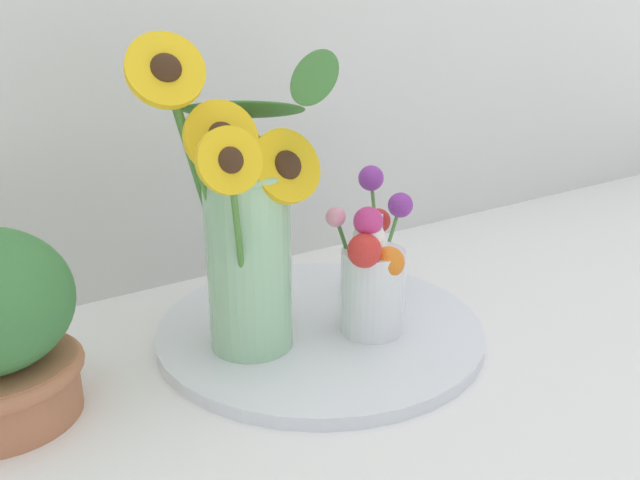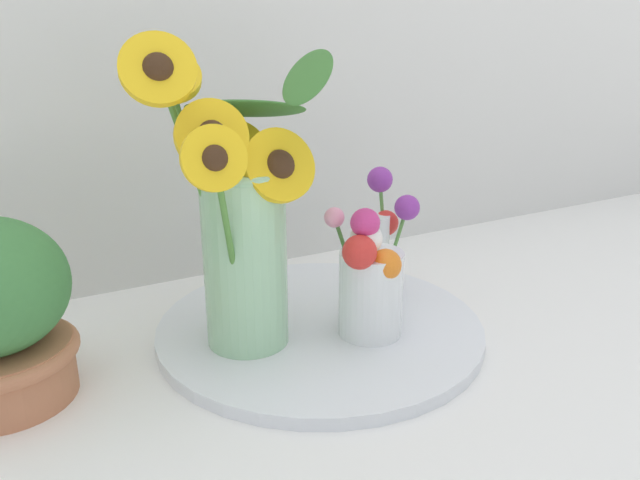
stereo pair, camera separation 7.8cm
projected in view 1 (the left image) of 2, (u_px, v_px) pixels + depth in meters
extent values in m
plane|color=white|center=(378.00, 364.00, 0.75)|extent=(6.00, 6.00, 0.00)
cylinder|color=silver|center=(320.00, 327.00, 0.82)|extent=(0.42, 0.42, 0.02)
cylinder|color=#99CC9E|center=(249.00, 265.00, 0.73)|extent=(0.10, 0.10, 0.21)
torus|color=#99CC9E|center=(246.00, 175.00, 0.69)|extent=(0.10, 0.10, 0.01)
cylinder|color=#4C8438|center=(273.00, 251.00, 0.72)|extent=(0.03, 0.04, 0.20)
cylinder|color=yellow|center=(285.00, 166.00, 0.68)|extent=(0.09, 0.05, 0.09)
sphere|color=#382314|center=(285.00, 166.00, 0.68)|extent=(0.04, 0.04, 0.04)
cylinder|color=#4C8438|center=(208.00, 197.00, 0.68)|extent=(0.08, 0.03, 0.26)
cylinder|color=yellow|center=(165.00, 70.00, 0.60)|extent=(0.09, 0.05, 0.09)
sphere|color=#382314|center=(165.00, 70.00, 0.60)|extent=(0.03, 0.03, 0.03)
cylinder|color=#4C8438|center=(256.00, 244.00, 0.74)|extent=(0.01, 0.03, 0.18)
cylinder|color=yellow|center=(247.00, 169.00, 0.72)|extent=(0.08, 0.06, 0.07)
sphere|color=#382314|center=(247.00, 169.00, 0.72)|extent=(0.03, 0.03, 0.03)
cylinder|color=#4C8438|center=(240.00, 229.00, 0.69)|extent=(0.06, 0.04, 0.21)
cylinder|color=yellow|center=(221.00, 138.00, 0.63)|extent=(0.09, 0.04, 0.09)
sphere|color=#382314|center=(221.00, 138.00, 0.63)|extent=(0.03, 0.03, 0.03)
cylinder|color=#4C8438|center=(244.00, 225.00, 0.75)|extent=(0.01, 0.05, 0.18)
cylinder|color=yellow|center=(234.00, 148.00, 0.74)|extent=(0.08, 0.07, 0.06)
sphere|color=#382314|center=(234.00, 148.00, 0.74)|extent=(0.03, 0.03, 0.03)
cylinder|color=#4C8438|center=(202.00, 196.00, 0.73)|extent=(0.05, 0.07, 0.26)
cylinder|color=yellow|center=(165.00, 78.00, 0.70)|extent=(0.08, 0.07, 0.07)
sphere|color=#382314|center=(165.00, 78.00, 0.70)|extent=(0.03, 0.03, 0.03)
cylinder|color=#4C8438|center=(239.00, 241.00, 0.66)|extent=(0.05, 0.07, 0.18)
cylinder|color=yellow|center=(229.00, 161.00, 0.59)|extent=(0.08, 0.03, 0.08)
sphere|color=#382314|center=(229.00, 161.00, 0.59)|extent=(0.03, 0.03, 0.03)
ellipsoid|color=#38702D|center=(244.00, 110.00, 0.73)|extent=(0.16, 0.13, 0.04)
ellipsoid|color=#38702D|center=(315.00, 76.00, 0.65)|extent=(0.11, 0.12, 0.07)
cylinder|color=white|center=(372.00, 291.00, 0.78)|extent=(0.08, 0.08, 0.11)
cylinder|color=#427533|center=(364.00, 287.00, 0.76)|extent=(0.03, 0.02, 0.10)
sphere|color=red|center=(362.00, 251.00, 0.73)|extent=(0.04, 0.04, 0.04)
cylinder|color=#427533|center=(378.00, 290.00, 0.77)|extent=(0.01, 0.03, 0.08)
sphere|color=orange|center=(389.00, 262.00, 0.75)|extent=(0.04, 0.04, 0.04)
cylinder|color=#427533|center=(376.00, 273.00, 0.77)|extent=(0.03, 0.01, 0.10)
sphere|color=white|center=(369.00, 237.00, 0.75)|extent=(0.04, 0.04, 0.04)
cylinder|color=#427533|center=(373.00, 267.00, 0.77)|extent=(0.03, 0.01, 0.12)
sphere|color=#C6337A|center=(368.00, 221.00, 0.74)|extent=(0.04, 0.04, 0.04)
cylinder|color=#427533|center=(352.00, 266.00, 0.78)|extent=(0.04, 0.02, 0.13)
sphere|color=pink|center=(336.00, 217.00, 0.76)|extent=(0.02, 0.02, 0.02)
sphere|color=white|center=(370.00, 271.00, 0.89)|extent=(0.08, 0.08, 0.08)
cylinder|color=white|center=(371.00, 230.00, 0.87)|extent=(0.03, 0.03, 0.05)
cylinder|color=#568E42|center=(376.00, 226.00, 0.88)|extent=(0.01, 0.04, 0.13)
sphere|color=purple|center=(371.00, 178.00, 0.87)|extent=(0.04, 0.04, 0.04)
cylinder|color=#568E42|center=(389.00, 243.00, 0.86)|extent=(0.03, 0.02, 0.11)
sphere|color=purple|center=(400.00, 205.00, 0.85)|extent=(0.03, 0.03, 0.03)
cylinder|color=#568E42|center=(376.00, 250.00, 0.89)|extent=(0.01, 0.01, 0.09)
sphere|color=red|center=(378.00, 221.00, 0.88)|extent=(0.04, 0.04, 0.04)
cylinder|color=#B7704C|center=(4.00, 389.00, 0.64)|extent=(0.15, 0.15, 0.07)
torus|color=#B7704C|center=(1.00, 370.00, 0.63)|extent=(0.16, 0.16, 0.02)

